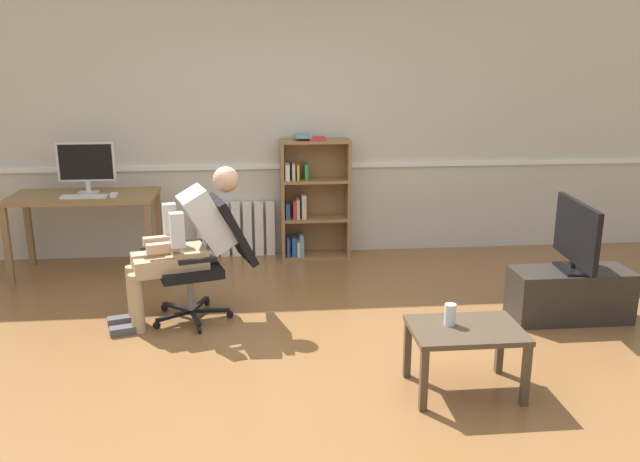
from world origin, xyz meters
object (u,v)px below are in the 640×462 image
Objects in this scene: radiator at (236,229)px; office_chair at (209,254)px; tv_screen at (576,235)px; computer_mouse at (114,195)px; coffee_table at (466,337)px; computer_desk at (84,205)px; person_seated at (185,241)px; drinking_glass at (450,314)px; bookshelf at (311,200)px; imac_monitor at (86,164)px; keyboard at (84,197)px; tv_stand at (570,295)px.

office_chair reaches higher than radiator.
office_chair is 1.25× the size of tv_screen.
tv_screen is at bearing -21.08° from computer_mouse.
coffee_table is at bearing -63.68° from radiator.
person_seated is (1.06, -1.28, -0.01)m from computer_desk.
drinking_glass is (1.38, -2.91, 0.21)m from radiator.
computer_desk is 1.74× the size of tv_screen.
computer_mouse is 1.90m from bookshelf.
computer_mouse is 0.13× the size of tv_screen.
imac_monitor is (0.03, 0.08, 0.38)m from computer_desk.
computer_desk is at bearing 73.65° from tv_screen.
drinking_glass is (2.73, -2.38, -0.28)m from keyboard.
bookshelf is at bearing 135.40° from tv_stand.
bookshelf is 1.58× the size of radiator.
office_chair is at bearing -44.91° from computer_desk.
radiator is (1.39, 0.39, -0.37)m from computer_desk.
office_chair is (-0.92, -1.52, -0.07)m from bookshelf.
bookshelf is at bearing 7.77° from computer_desk.
imac_monitor is 3.82m from drinking_glass.
person_seated reaches higher than keyboard.
tv_screen is 1.60m from drinking_glass.
tv_stand is 6.86× the size of drinking_glass.
computer_mouse is at bearing 135.70° from drinking_glass.
tv_screen reaches higher than computer_mouse.
imac_monitor is 0.42× the size of bookshelf.
drinking_glass is at bearing -41.16° from keyboard.
bookshelf reaches higher than radiator.
computer_mouse is 1.39m from person_seated.
imac_monitor is 0.55× the size of office_chair.
computer_desk reaches higher than coffee_table.
keyboard is 1.53m from radiator.
drinking_glass is at bearing -64.68° from radiator.
computer_mouse is 4.00m from tv_screen.
tv_stand is (3.73, -1.44, -0.57)m from computer_mouse.
computer_desk is 0.39m from imac_monitor.
office_chair is at bearing -95.60° from radiator.
tv_screen is at bearing 68.29° from person_seated.
computer_mouse reaches higher than radiator.
keyboard is 1.53m from person_seated.
office_chair is 0.21m from person_seated.
keyboard is at bearing 160.44° from tv_stand.
keyboard reaches higher than computer_desk.
bookshelf is at bearing 12.61° from computer_mouse.
keyboard is 0.42× the size of office_chair.
radiator is 0.66× the size of person_seated.
drinking_glass is at bearing -44.30° from computer_mouse.
office_chair is at bearing 140.28° from coffee_table.
tv_stand is at bearing 37.45° from drinking_glass.
bookshelf is (1.85, 0.41, -0.18)m from computer_mouse.
radiator is (-0.76, 0.10, -0.31)m from bookshelf.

